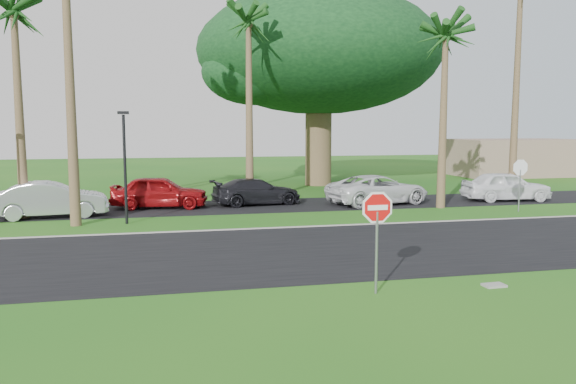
% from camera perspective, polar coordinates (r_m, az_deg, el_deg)
% --- Properties ---
extents(ground, '(120.00, 120.00, 0.00)m').
position_cam_1_polar(ground, '(16.52, 3.45, -7.40)').
color(ground, '#1B5A16').
rests_on(ground, ground).
extents(road, '(120.00, 8.00, 0.02)m').
position_cam_1_polar(road, '(18.40, 1.74, -5.90)').
color(road, black).
rests_on(road, ground).
extents(parking_strip, '(120.00, 5.00, 0.02)m').
position_cam_1_polar(parking_strip, '(28.54, -3.44, -1.43)').
color(parking_strip, black).
rests_on(parking_strip, ground).
extents(curb, '(120.00, 0.12, 0.06)m').
position_cam_1_polar(curb, '(22.27, -0.82, -3.65)').
color(curb, gray).
rests_on(curb, ground).
extents(stop_sign_near, '(1.05, 0.07, 2.62)m').
position_cam_1_polar(stop_sign_near, '(13.53, 9.04, -2.92)').
color(stop_sign_near, gray).
rests_on(stop_sign_near, ground).
extents(stop_sign_far, '(1.05, 0.07, 2.62)m').
position_cam_1_polar(stop_sign_far, '(28.68, 22.51, 1.66)').
color(stop_sign_far, gray).
rests_on(stop_sign_far, ground).
extents(palm_left_mid, '(5.00, 5.00, 10.00)m').
position_cam_1_polar(palm_left_mid, '(27.50, -26.09, 15.76)').
color(palm_left_mid, brown).
rests_on(palm_left_mid, ground).
extents(palm_center, '(5.00, 5.00, 10.50)m').
position_cam_1_polar(palm_center, '(30.19, -4.03, 16.45)').
color(palm_center, brown).
rests_on(palm_center, ground).
extents(palm_right_near, '(5.00, 5.00, 9.50)m').
position_cam_1_polar(palm_right_near, '(29.04, 15.73, 14.68)').
color(palm_right_near, brown).
rests_on(palm_right_near, ground).
extents(canopy_tree, '(16.50, 16.50, 13.12)m').
position_cam_1_polar(canopy_tree, '(39.15, 3.16, 13.87)').
color(canopy_tree, brown).
rests_on(canopy_tree, ground).
extents(streetlight_right, '(0.45, 0.25, 4.64)m').
position_cam_1_polar(streetlight_right, '(24.00, -16.25, 3.14)').
color(streetlight_right, black).
rests_on(streetlight_right, ground).
extents(building_far, '(10.00, 6.00, 3.00)m').
position_cam_1_polar(building_far, '(50.29, 22.00, 3.29)').
color(building_far, gray).
rests_on(building_far, ground).
extents(car_silver, '(5.00, 2.29, 1.59)m').
position_cam_1_polar(car_silver, '(26.90, -22.92, -0.75)').
color(car_silver, '#B3B6BB').
rests_on(car_silver, ground).
extents(car_red, '(4.88, 2.43, 1.60)m').
position_cam_1_polar(car_red, '(28.42, -12.92, -0.02)').
color(car_red, maroon).
rests_on(car_red, ground).
extents(car_dark, '(4.85, 2.54, 1.34)m').
position_cam_1_polar(car_dark, '(28.94, -3.21, 0.00)').
color(car_dark, black).
rests_on(car_dark, ground).
extents(car_minivan, '(5.87, 3.74, 1.51)m').
position_cam_1_polar(car_minivan, '(29.49, 9.14, 0.22)').
color(car_minivan, silver).
rests_on(car_minivan, ground).
extents(car_pickup, '(4.86, 2.37, 1.59)m').
position_cam_1_polar(car_pickup, '(32.66, 21.27, 0.54)').
color(car_pickup, white).
rests_on(car_pickup, ground).
extents(utility_slab, '(0.56, 0.37, 0.06)m').
position_cam_1_polar(utility_slab, '(15.25, 20.20, -8.89)').
color(utility_slab, gray).
rests_on(utility_slab, ground).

